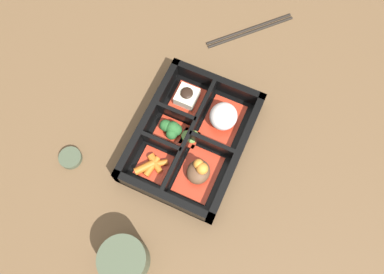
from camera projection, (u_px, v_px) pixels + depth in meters
The scene contains 12 objects.
ground_plane at pixel (192, 141), 0.75m from camera, with size 3.00×3.00×0.00m, color brown.
bento_base at pixel (192, 140), 0.75m from camera, with size 0.27×0.20×0.01m.
bento_rim at pixel (191, 137), 0.73m from camera, with size 0.27×0.20×0.05m.
bowl_rice at pixel (223, 117), 0.73m from camera, with size 0.10×0.07×0.05m.
bowl_stew at pixel (199, 172), 0.70m from camera, with size 0.10×0.07×0.05m.
bowl_tofu at pixel (187, 97), 0.76m from camera, with size 0.07×0.06×0.04m.
bowl_greens at pixel (171, 129), 0.73m from camera, with size 0.05×0.06×0.03m.
bowl_carrots at pixel (153, 165), 0.72m from camera, with size 0.06×0.06×0.02m.
bowl_pickles at pixel (189, 137), 0.74m from camera, with size 0.04×0.03×0.01m.
tea_cup at pixel (124, 260), 0.64m from camera, with size 0.08×0.08×0.07m.
chopsticks at pixel (250, 30), 0.84m from camera, with size 0.16×0.16×0.01m.
sauce_dish at pixel (70, 158), 0.73m from camera, with size 0.04×0.04×0.01m.
Camera 1 is at (0.23, 0.10, 0.71)m, focal length 35.00 mm.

